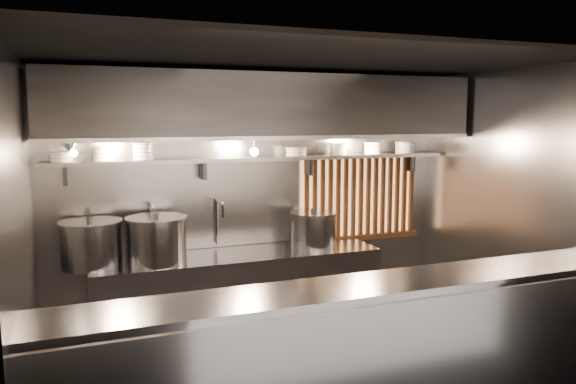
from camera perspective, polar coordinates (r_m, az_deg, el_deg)
floor at (r=5.32m, az=2.01°, el=-18.25°), size 4.50×4.50×0.00m
ceiling at (r=4.81m, az=2.16°, el=13.34°), size 4.50×4.50×0.00m
wall_back at (r=6.26m, az=-3.39°, el=-0.86°), size 4.50×0.00×4.50m
wall_left at (r=4.50m, az=-25.34°, el=-4.91°), size 0.00×3.00×3.00m
wall_right at (r=6.12m, az=21.81°, el=-1.59°), size 0.00×3.00×3.00m
serving_counter at (r=4.30m, az=7.34°, el=-16.51°), size 4.50×0.56×1.13m
cooking_bench at (r=6.05m, az=-4.96°, el=-10.43°), size 3.00×0.70×0.90m
bowl_shelf at (r=6.04m, az=-2.90°, el=3.42°), size 4.40×0.34×0.04m
exhaust_hood at (r=5.81m, az=-2.23°, el=8.63°), size 4.40×0.81×0.65m
wood_screen at (r=6.73m, az=7.33°, el=-0.48°), size 1.56×0.09×1.04m
faucet_left at (r=5.89m, az=-13.68°, el=-2.50°), size 0.04×0.30×0.50m
faucet_right at (r=6.02m, az=-7.06°, el=-2.13°), size 0.04×0.30×0.50m
heat_lamp at (r=5.25m, az=-21.30°, el=4.34°), size 0.25×0.35×0.20m
pendant_bulb at (r=5.89m, az=-3.45°, el=4.11°), size 0.09×0.09×0.19m
stock_pot_left at (r=5.68m, az=-19.36°, el=-4.98°), size 0.67×0.67×0.48m
stock_pot_mid at (r=5.65m, az=-13.18°, el=-4.74°), size 0.78×0.78×0.50m
stock_pot_right at (r=6.19m, az=2.60°, el=-3.81°), size 0.69×0.69×0.43m
bowl_stack_0 at (r=5.72m, az=-22.03°, el=3.32°), size 0.22×0.22×0.09m
bowl_stack_1 at (r=5.73m, az=-18.22°, el=3.69°), size 0.22×0.22×0.13m
bowl_stack_2 at (r=5.76m, az=-14.54°, el=4.04°), size 0.22×0.22×0.17m
bowl_stack_3 at (r=6.18m, az=0.83°, el=4.15°), size 0.24×0.24×0.09m
bowl_stack_4 at (r=6.39m, az=5.10°, el=4.40°), size 0.20×0.20×0.13m
bowl_stack_5 at (r=6.60m, az=8.57°, el=4.45°), size 0.21×0.21×0.13m
bowl_stack_6 at (r=6.83m, az=11.80°, el=4.47°), size 0.24×0.24×0.13m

